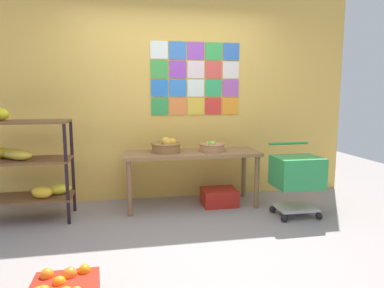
{
  "coord_description": "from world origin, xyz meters",
  "views": [
    {
      "loc": [
        -0.57,
        -2.93,
        1.37
      ],
      "look_at": [
        0.12,
        0.67,
        0.85
      ],
      "focal_mm": 31.65,
      "sensor_mm": 36.0,
      "label": 1
    }
  ],
  "objects_px": {
    "fruit_basket_back_left": "(212,147)",
    "fruit_basket_back_right": "(167,146)",
    "produce_crate_under_table": "(219,197)",
    "shopping_cart": "(297,175)",
    "banana_shelf_unit": "(22,157)",
    "display_table": "(192,159)"
  },
  "relations": [
    {
      "from": "banana_shelf_unit",
      "to": "shopping_cart",
      "type": "bearing_deg",
      "value": -8.6
    },
    {
      "from": "banana_shelf_unit",
      "to": "display_table",
      "type": "bearing_deg",
      "value": 4.09
    },
    {
      "from": "banana_shelf_unit",
      "to": "produce_crate_under_table",
      "type": "height_order",
      "value": "banana_shelf_unit"
    },
    {
      "from": "fruit_basket_back_left",
      "to": "shopping_cart",
      "type": "bearing_deg",
      "value": -34.26
    },
    {
      "from": "banana_shelf_unit",
      "to": "display_table",
      "type": "xyz_separation_m",
      "value": [
        1.91,
        0.14,
        -0.11
      ]
    },
    {
      "from": "shopping_cart",
      "to": "produce_crate_under_table",
      "type": "bearing_deg",
      "value": 155.39
    },
    {
      "from": "produce_crate_under_table",
      "to": "fruit_basket_back_left",
      "type": "bearing_deg",
      "value": 160.19
    },
    {
      "from": "fruit_basket_back_right",
      "to": "shopping_cart",
      "type": "distance_m",
      "value": 1.56
    },
    {
      "from": "banana_shelf_unit",
      "to": "shopping_cart",
      "type": "height_order",
      "value": "banana_shelf_unit"
    },
    {
      "from": "banana_shelf_unit",
      "to": "produce_crate_under_table",
      "type": "relative_size",
      "value": 2.93
    },
    {
      "from": "fruit_basket_back_left",
      "to": "fruit_basket_back_right",
      "type": "xyz_separation_m",
      "value": [
        -0.56,
        0.02,
        0.02
      ]
    },
    {
      "from": "fruit_basket_back_left",
      "to": "fruit_basket_back_right",
      "type": "distance_m",
      "value": 0.56
    },
    {
      "from": "display_table",
      "to": "fruit_basket_back_right",
      "type": "distance_m",
      "value": 0.35
    },
    {
      "from": "display_table",
      "to": "fruit_basket_back_right",
      "type": "bearing_deg",
      "value": 178.21
    },
    {
      "from": "banana_shelf_unit",
      "to": "display_table",
      "type": "height_order",
      "value": "banana_shelf_unit"
    },
    {
      "from": "display_table",
      "to": "shopping_cart",
      "type": "bearing_deg",
      "value": -28.2
    },
    {
      "from": "fruit_basket_back_right",
      "to": "display_table",
      "type": "bearing_deg",
      "value": -1.79
    },
    {
      "from": "fruit_basket_back_left",
      "to": "produce_crate_under_table",
      "type": "distance_m",
      "value": 0.65
    },
    {
      "from": "fruit_basket_back_left",
      "to": "produce_crate_under_table",
      "type": "bearing_deg",
      "value": -19.81
    },
    {
      "from": "produce_crate_under_table",
      "to": "shopping_cart",
      "type": "height_order",
      "value": "shopping_cart"
    },
    {
      "from": "display_table",
      "to": "fruit_basket_back_left",
      "type": "distance_m",
      "value": 0.29
    },
    {
      "from": "display_table",
      "to": "produce_crate_under_table",
      "type": "height_order",
      "value": "display_table"
    }
  ]
}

